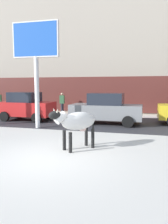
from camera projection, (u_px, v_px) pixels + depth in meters
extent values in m
plane|color=silver|center=(45.00, 160.00, 6.71)|extent=(120.00, 120.00, 0.00)
cube|color=#333338|center=(94.00, 122.00, 13.62)|extent=(60.00, 5.60, 0.01)
cube|color=#A39989|center=(111.00, 39.00, 19.78)|extent=(44.00, 6.00, 13.00)
cube|color=#5B2823|center=(105.00, 94.00, 17.43)|extent=(43.12, 0.10, 2.80)
ellipsoid|color=silver|center=(79.00, 121.00, 7.75)|extent=(1.34, 1.47, 0.64)
ellipsoid|color=black|center=(78.00, 119.00, 7.93)|extent=(0.57, 0.61, 0.40)
cylinder|color=black|center=(70.00, 143.00, 7.38)|extent=(0.12, 0.12, 0.70)
cylinder|color=black|center=(64.00, 140.00, 7.69)|extent=(0.12, 0.12, 0.70)
cylinder|color=black|center=(93.00, 138.00, 7.97)|extent=(0.12, 0.12, 0.70)
cylinder|color=black|center=(86.00, 136.00, 8.28)|extent=(0.12, 0.12, 0.70)
cylinder|color=silver|center=(60.00, 118.00, 7.28)|extent=(0.50, 0.54, 0.44)
ellipsoid|color=black|center=(55.00, 115.00, 7.13)|extent=(0.46, 0.49, 0.28)
cone|color=beige|center=(57.00, 111.00, 7.05)|extent=(0.13, 0.12, 0.15)
cone|color=beige|center=(54.00, 110.00, 7.23)|extent=(0.13, 0.12, 0.15)
cylinder|color=black|center=(93.00, 126.00, 8.18)|extent=(0.06, 0.06, 0.60)
ellipsoid|color=beige|center=(83.00, 129.00, 7.89)|extent=(0.36, 0.37, 0.20)
cylinder|color=silver|center=(37.00, 93.00, 11.62)|extent=(0.24, 0.24, 3.80)
cube|color=silver|center=(36.00, 40.00, 11.30)|extent=(2.52, 0.25, 1.82)
cube|color=#1E51B2|center=(35.00, 39.00, 11.27)|extent=(2.40, 0.21, 1.70)
cube|color=red|center=(27.00, 109.00, 14.43)|extent=(3.52, 1.75, 0.90)
cube|color=#1E232D|center=(25.00, 97.00, 14.38)|extent=(1.82, 1.52, 0.64)
cylinder|color=black|center=(48.00, 114.00, 14.99)|extent=(0.64, 0.23, 0.64)
cylinder|color=black|center=(37.00, 118.00, 13.37)|extent=(0.64, 0.23, 0.64)
cylinder|color=black|center=(19.00, 113.00, 15.60)|extent=(0.64, 0.23, 0.64)
cylinder|color=black|center=(5.00, 116.00, 13.98)|extent=(0.64, 0.23, 0.64)
cube|color=slate|center=(106.00, 112.00, 13.04)|extent=(4.23, 1.82, 0.84)
cube|color=#1E232D|center=(106.00, 99.00, 12.95)|extent=(2.02, 1.58, 0.68)
cylinder|color=black|center=(130.00, 117.00, 13.57)|extent=(0.64, 0.23, 0.64)
cylinder|color=black|center=(128.00, 122.00, 11.88)|extent=(0.64, 0.23, 0.64)
cylinder|color=black|center=(88.00, 116.00, 14.30)|extent=(0.64, 0.23, 0.64)
cylinder|color=black|center=(80.00, 120.00, 12.61)|extent=(0.64, 0.23, 0.64)
cylinder|color=#282833|center=(0.00, 107.00, 18.91)|extent=(0.24, 0.24, 0.88)
cylinder|color=#282833|center=(62.00, 109.00, 17.45)|extent=(0.24, 0.24, 0.88)
cube|color=#386B42|center=(62.00, 99.00, 17.36)|extent=(0.36, 0.22, 0.64)
sphere|color=beige|center=(62.00, 94.00, 17.31)|extent=(0.20, 0.20, 0.20)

